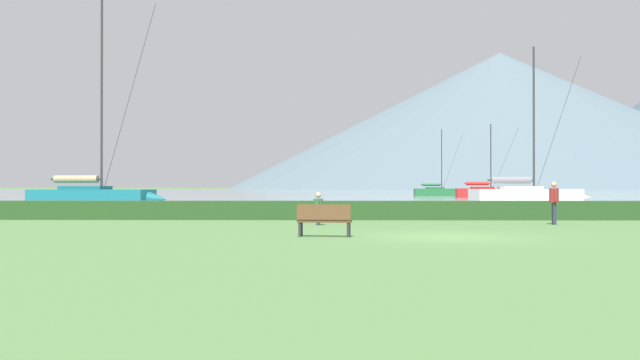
% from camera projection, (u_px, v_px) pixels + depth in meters
% --- Properties ---
extents(ground_plane, '(1000.00, 1000.00, 0.00)m').
position_uv_depth(ground_plane, '(446.00, 237.00, 21.68)').
color(ground_plane, '#517A42').
extents(harbor_water, '(320.00, 246.00, 0.00)m').
position_uv_depth(harbor_water, '(349.00, 193.00, 158.65)').
color(harbor_water, '#8C9EA3').
rests_on(harbor_water, ground_plane).
extents(hedge_line, '(80.00, 1.20, 0.82)m').
position_uv_depth(hedge_line, '(409.00, 210.00, 32.68)').
color(hedge_line, '#284C23').
rests_on(hedge_line, ground_plane).
extents(sailboat_slip_0, '(8.52, 2.92, 9.17)m').
position_uv_depth(sailboat_slip_0, '(487.00, 192.00, 92.28)').
color(sailboat_slip_0, red).
rests_on(sailboat_slip_0, harbor_water).
extents(sailboat_slip_4, '(9.19, 3.67, 11.72)m').
position_uv_depth(sailboat_slip_4, '(527.00, 196.00, 54.43)').
color(sailboat_slip_4, white).
rests_on(sailboat_slip_4, harbor_water).
extents(sailboat_slip_5, '(9.32, 3.79, 14.00)m').
position_uv_depth(sailboat_slip_5, '(94.00, 196.00, 48.72)').
color(sailboat_slip_5, '#19707A').
rests_on(sailboat_slip_5, harbor_water).
extents(sailboat_slip_7, '(7.89, 2.39, 9.76)m').
position_uv_depth(sailboat_slip_7, '(438.00, 191.00, 108.68)').
color(sailboat_slip_7, '#236B38').
rests_on(sailboat_slip_7, harbor_water).
extents(park_bench_near_path, '(1.63, 0.66, 0.95)m').
position_uv_depth(park_bench_near_path, '(324.00, 219.00, 21.68)').
color(park_bench_near_path, brown).
rests_on(park_bench_near_path, ground_plane).
extents(person_seated_viewer, '(0.36, 0.57, 1.25)m').
position_uv_depth(person_seated_viewer, '(318.00, 207.00, 28.09)').
color(person_seated_viewer, '#2D3347').
rests_on(person_seated_viewer, ground_plane).
extents(person_standing_walker, '(0.36, 0.57, 1.65)m').
position_uv_depth(person_standing_walker, '(554.00, 199.00, 28.44)').
color(person_standing_walker, '#2D3347').
rests_on(person_standing_walker, ground_plane).
extents(distant_hill_east_ridge, '(262.37, 262.37, 66.09)m').
position_uv_depth(distant_hill_east_ridge, '(500.00, 121.00, 359.96)').
color(distant_hill_east_ridge, slate).
rests_on(distant_hill_east_ridge, ground_plane).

